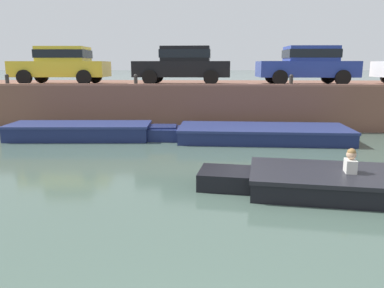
% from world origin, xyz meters
% --- Properties ---
extents(ground_plane, '(400.00, 400.00, 0.00)m').
position_xyz_m(ground_plane, '(0.00, 6.47, 0.00)').
color(ground_plane, '#42564C').
extents(far_quay_wall, '(60.00, 6.00, 1.72)m').
position_xyz_m(far_quay_wall, '(0.00, 15.94, 0.86)').
color(far_quay_wall, brown).
rests_on(far_quay_wall, ground).
extents(far_wall_coping, '(60.00, 0.24, 0.08)m').
position_xyz_m(far_wall_coping, '(0.00, 13.06, 1.76)').
color(far_wall_coping, '#925F4C').
rests_on(far_wall_coping, far_quay_wall).
extents(boat_moored_west_navy, '(5.80, 1.84, 0.53)m').
position_xyz_m(boat_moored_west_navy, '(-4.09, 11.30, 0.27)').
color(boat_moored_west_navy, navy).
rests_on(boat_moored_west_navy, ground).
extents(boat_moored_central_navy, '(6.79, 2.41, 0.48)m').
position_xyz_m(boat_moored_central_navy, '(1.69, 11.24, 0.24)').
color(boat_moored_central_navy, navy).
rests_on(boat_moored_central_navy, ground).
extents(motorboat_passing, '(6.70, 2.64, 0.92)m').
position_xyz_m(motorboat_passing, '(3.44, 5.81, 0.22)').
color(motorboat_passing, black).
rests_on(motorboat_passing, ground).
extents(car_leftmost_yellow, '(3.97, 2.00, 1.54)m').
position_xyz_m(car_leftmost_yellow, '(-6.10, 14.64, 2.57)').
color(car_leftmost_yellow, yellow).
rests_on(car_leftmost_yellow, far_quay_wall).
extents(car_left_inner_black, '(4.00, 1.96, 1.54)m').
position_xyz_m(car_left_inner_black, '(-0.93, 14.64, 2.57)').
color(car_left_inner_black, black).
rests_on(car_left_inner_black, far_quay_wall).
extents(car_centre_blue, '(3.96, 1.98, 1.54)m').
position_xyz_m(car_centre_blue, '(4.20, 14.64, 2.57)').
color(car_centre_blue, '#233893').
rests_on(car_centre_blue, far_quay_wall).
extents(mooring_bollard_west, '(0.15, 0.15, 0.45)m').
position_xyz_m(mooring_bollard_west, '(-7.76, 13.19, 1.96)').
color(mooring_bollard_west, '#2D2B28').
rests_on(mooring_bollard_west, far_quay_wall).
extents(mooring_bollard_mid, '(0.15, 0.15, 0.45)m').
position_xyz_m(mooring_bollard_mid, '(-2.69, 13.19, 1.96)').
color(mooring_bollard_mid, '#2D2B28').
rests_on(mooring_bollard_mid, far_quay_wall).
extents(mooring_bollard_east, '(0.15, 0.15, 0.45)m').
position_xyz_m(mooring_bollard_east, '(3.24, 13.19, 1.96)').
color(mooring_bollard_east, '#2D2B28').
rests_on(mooring_bollard_east, far_quay_wall).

